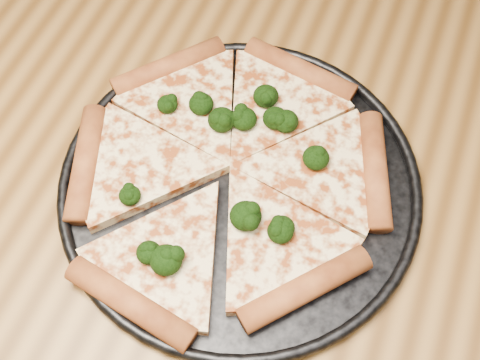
% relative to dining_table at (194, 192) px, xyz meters
% --- Properties ---
extents(ground, '(4.00, 4.00, 0.00)m').
position_rel_dining_table_xyz_m(ground, '(0.00, 0.00, -0.66)').
color(ground, brown).
rests_on(ground, ground).
extents(dining_table, '(1.20, 0.90, 0.75)m').
position_rel_dining_table_xyz_m(dining_table, '(0.00, 0.00, 0.00)').
color(dining_table, olive).
rests_on(dining_table, ground).
extents(pizza_pan, '(0.41, 0.41, 0.02)m').
position_rel_dining_table_xyz_m(pizza_pan, '(0.07, -0.02, 0.10)').
color(pizza_pan, black).
rests_on(pizza_pan, dining_table).
extents(pizza, '(0.38, 0.40, 0.03)m').
position_rel_dining_table_xyz_m(pizza, '(0.05, -0.01, 0.11)').
color(pizza, '#FFDD9C').
rests_on(pizza, pizza_pan).
extents(broccoli_florets, '(0.21, 0.26, 0.03)m').
position_rel_dining_table_xyz_m(broccoli_florets, '(0.06, -0.01, 0.12)').
color(broccoli_florets, black).
rests_on(broccoli_florets, pizza).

